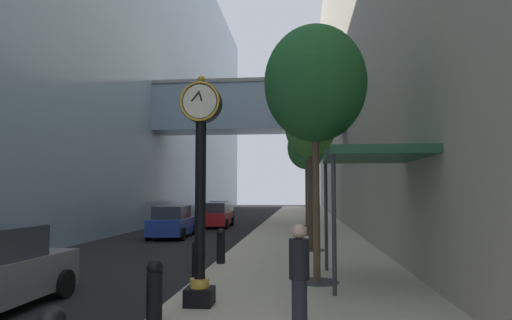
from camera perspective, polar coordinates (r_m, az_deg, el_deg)
name	(u,v)px	position (r m, az deg, el deg)	size (l,w,h in m)	color
ground_plane	(258,229)	(29.65, 0.22, -8.65)	(110.00, 110.00, 0.00)	black
sidewalk_right	(303,225)	(32.51, 5.89, -8.10)	(5.83, 80.00, 0.14)	#BCB29E
building_block_left	(106,52)	(37.08, -18.26, 12.72)	(22.51, 80.00, 25.97)	#758EA8
building_block_right	(407,32)	(35.17, 18.33, 15.00)	(9.00, 80.00, 27.48)	#A89E89
street_clock	(200,177)	(9.32, -6.97, -2.11)	(0.84, 0.55, 4.66)	black
bollard_second	(154,289)	(8.39, -12.59, -15.49)	(0.29, 0.29, 1.09)	black
bollard_third	(197,261)	(11.53, -7.34, -12.38)	(0.29, 0.29, 1.09)	black
bollard_fourth	(221,245)	(14.75, -4.42, -10.56)	(0.29, 0.29, 1.09)	black
street_tree_near	(315,84)	(12.02, 7.42, 9.36)	(2.64, 2.64, 6.58)	#333335
street_tree_mid_near	(310,129)	(18.19, 6.80, 3.86)	(1.99, 1.99, 5.94)	#333335
street_tree_mid_far	(308,142)	(24.49, 6.50, 2.27)	(1.85, 1.85, 6.06)	#333335
street_tree_far	(306,148)	(30.80, 6.31, 1.50)	(2.54, 2.54, 6.70)	#333335
pedestrian_walking	(299,273)	(7.82, 5.44, -13.87)	(0.48, 0.48, 1.73)	#23232D
storefront_awning	(371,157)	(12.01, 14.25, 0.33)	(2.40, 3.60, 3.30)	#235138
car_white_near	(221,210)	(41.42, -4.44, -6.26)	(2.21, 4.60, 1.57)	silver
car_blue_mid	(173,222)	(24.51, -10.39, -7.67)	(2.05, 4.39, 1.67)	navy
car_red_trailing	(215,215)	(31.22, -5.09, -6.90)	(2.21, 4.64, 1.68)	#AD191E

